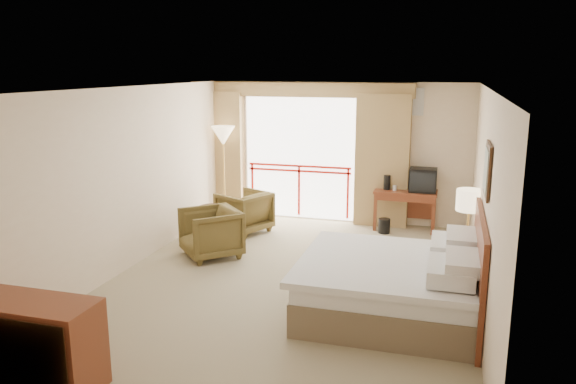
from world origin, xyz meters
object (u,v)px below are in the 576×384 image
(desk, at_px, (406,199))
(tv, at_px, (423,180))
(bed, at_px, (394,285))
(table_lamp, at_px, (469,201))
(nightstand, at_px, (466,257))
(armchair_far, at_px, (244,231))
(armchair_near, at_px, (211,256))
(dresser, at_px, (31,344))
(wastebasket, at_px, (384,226))
(side_table, at_px, (213,217))
(floor_lamp, at_px, (223,139))

(desk, xyz_separation_m, tv, (0.30, -0.06, 0.38))
(bed, relative_size, desk, 1.87)
(table_lamp, height_order, tv, table_lamp)
(nightstand, height_order, table_lamp, table_lamp)
(armchair_far, distance_m, armchair_near, 1.45)
(armchair_far, relative_size, dresser, 0.63)
(armchair_near, relative_size, dresser, 0.66)
(desk, bearing_deg, tv, -11.58)
(wastebasket, distance_m, dresser, 6.56)
(table_lamp, height_order, desk, table_lamp)
(desk, distance_m, armchair_far, 3.06)
(armchair_near, bearing_deg, wastebasket, 86.35)
(desk, xyz_separation_m, side_table, (-3.20, -1.57, -0.19))
(nightstand, bearing_deg, tv, 105.30)
(side_table, height_order, dresser, dresser)
(tv, xyz_separation_m, wastebasket, (-0.63, -0.34, -0.82))
(bed, height_order, armchair_far, bed)
(desk, distance_m, wastebasket, 0.68)
(wastebasket, height_order, floor_lamp, floor_lamp)
(side_table, bearing_deg, armchair_far, 55.37)
(armchair_near, xyz_separation_m, floor_lamp, (-0.70, 2.28, 1.59))
(wastebasket, xyz_separation_m, armchair_near, (-2.51, -2.08, -0.13))
(armchair_far, distance_m, side_table, 0.77)
(armchair_far, height_order, floor_lamp, floor_lamp)
(nightstand, height_order, side_table, nightstand)
(nightstand, bearing_deg, dresser, -137.04)
(table_lamp, bearing_deg, floor_lamp, 155.75)
(table_lamp, bearing_deg, side_table, 170.67)
(armchair_near, bearing_deg, side_table, 158.33)
(tv, xyz_separation_m, armchair_near, (-3.15, -2.42, -0.96))
(armchair_far, bearing_deg, wastebasket, 130.18)
(side_table, xyz_separation_m, floor_lamp, (-0.35, 1.37, 1.19))
(desk, bearing_deg, side_table, -154.78)
(table_lamp, distance_m, wastebasket, 2.52)
(table_lamp, distance_m, armchair_far, 4.22)
(dresser, bearing_deg, wastebasket, 68.30)
(armchair_far, distance_m, dresser, 5.41)
(nightstand, xyz_separation_m, tv, (-0.74, 2.26, 0.65))
(dresser, bearing_deg, nightstand, 47.52)
(tv, bearing_deg, side_table, -174.39)
(desk, relative_size, armchair_near, 1.32)
(table_lamp, xyz_separation_m, wastebasket, (-1.38, 1.87, -0.99))
(nightstand, height_order, floor_lamp, floor_lamp)
(bed, distance_m, armchair_far, 4.12)
(nightstand, distance_m, table_lamp, 0.82)
(bed, xyz_separation_m, dresser, (-3.10, -2.59, 0.06))
(floor_lamp, bearing_deg, armchair_near, -72.82)
(desk, xyz_separation_m, armchair_near, (-2.85, -2.48, -0.58))
(nightstand, relative_size, desk, 0.54)
(nightstand, distance_m, wastebasket, 2.37)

